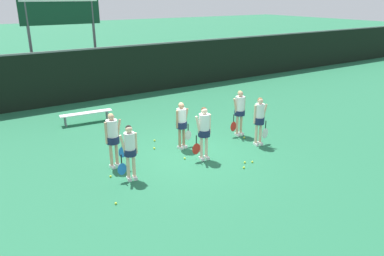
# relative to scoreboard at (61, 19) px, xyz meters

# --- Properties ---
(ground_plane) EXTENTS (140.00, 140.00, 0.00)m
(ground_plane) POSITION_rel_scoreboard_xyz_m (1.36, -10.03, -4.05)
(ground_plane) COLOR #216642
(fence_windscreen) EXTENTS (60.00, 0.08, 2.69)m
(fence_windscreen) POSITION_rel_scoreboard_xyz_m (1.36, -1.32, -2.69)
(fence_windscreen) COLOR black
(fence_windscreen) RESTS_ON ground_plane
(scoreboard) EXTENTS (3.96, 0.15, 5.16)m
(scoreboard) POSITION_rel_scoreboard_xyz_m (0.00, 0.00, 0.00)
(scoreboard) COLOR #515156
(scoreboard) RESTS_ON ground_plane
(bench_courtside) EXTENTS (2.21, 0.54, 0.45)m
(bench_courtside) POSITION_rel_scoreboard_xyz_m (-0.60, -4.70, -3.66)
(bench_courtside) COLOR silver
(bench_courtside) RESTS_ON ground_plane
(player_0) EXTENTS (0.64, 0.36, 1.70)m
(player_0) POSITION_rel_scoreboard_xyz_m (-1.16, -10.59, -3.05)
(player_0) COLOR beige
(player_0) RESTS_ON ground_plane
(player_1) EXTENTS (0.69, 0.40, 1.81)m
(player_1) POSITION_rel_scoreboard_xyz_m (1.47, -10.57, -2.97)
(player_1) COLOR beige
(player_1) RESTS_ON ground_plane
(player_2) EXTENTS (0.65, 0.37, 1.78)m
(player_2) POSITION_rel_scoreboard_xyz_m (3.88, -10.59, -3.00)
(player_2) COLOR beige
(player_2) RESTS_ON ground_plane
(player_3) EXTENTS (0.68, 0.41, 1.79)m
(player_3) POSITION_rel_scoreboard_xyz_m (-1.25, -9.51, -2.98)
(player_3) COLOR tan
(player_3) RESTS_ON ground_plane
(player_4) EXTENTS (0.67, 0.39, 1.70)m
(player_4) POSITION_rel_scoreboard_xyz_m (1.37, -9.34, -3.05)
(player_4) COLOR tan
(player_4) RESTS_ON ground_plane
(player_5) EXTENTS (0.68, 0.41, 1.78)m
(player_5) POSITION_rel_scoreboard_xyz_m (3.93, -9.42, -2.99)
(player_5) COLOR tan
(player_5) RESTS_ON ground_plane
(tennis_ball_0) EXTENTS (0.06, 0.06, 0.06)m
(tennis_ball_0) POSITION_rel_scoreboard_xyz_m (0.93, -10.24, -4.02)
(tennis_ball_0) COLOR #CCE033
(tennis_ball_0) RESTS_ON ground_plane
(tennis_ball_1) EXTENTS (0.07, 0.07, 0.07)m
(tennis_ball_1) POSITION_rel_scoreboard_xyz_m (2.65, -11.68, -4.02)
(tennis_ball_1) COLOR #CCE033
(tennis_ball_1) RESTS_ON ground_plane
(tennis_ball_2) EXTENTS (0.07, 0.07, 0.07)m
(tennis_ball_2) POSITION_rel_scoreboard_xyz_m (3.86, -9.84, -4.02)
(tennis_ball_2) COLOR #CCE033
(tennis_ball_2) RESTS_ON ground_plane
(tennis_ball_3) EXTENTS (0.07, 0.07, 0.07)m
(tennis_ball_3) POSITION_rel_scoreboard_xyz_m (0.83, -8.24, -4.02)
(tennis_ball_3) COLOR #CCE033
(tennis_ball_3) RESTS_ON ground_plane
(tennis_ball_4) EXTENTS (0.07, 0.07, 0.07)m
(tennis_ball_4) POSITION_rel_scoreboard_xyz_m (-1.64, -10.14, -4.02)
(tennis_ball_4) COLOR #CCE033
(tennis_ball_4) RESTS_ON ground_plane
(tennis_ball_5) EXTENTS (0.07, 0.07, 0.07)m
(tennis_ball_5) POSITION_rel_scoreboard_xyz_m (-2.10, -11.69, -4.02)
(tennis_ball_5) COLOR #CCE033
(tennis_ball_5) RESTS_ON ground_plane
(tennis_ball_6) EXTENTS (0.07, 0.07, 0.07)m
(tennis_ball_6) POSITION_rel_scoreboard_xyz_m (2.14, -11.86, -4.02)
(tennis_ball_6) COLOR #CCE033
(tennis_ball_6) RESTS_ON ground_plane
(tennis_ball_7) EXTENTS (0.07, 0.07, 0.07)m
(tennis_ball_7) POSITION_rel_scoreboard_xyz_m (2.42, -11.58, -4.02)
(tennis_ball_7) COLOR #CCE033
(tennis_ball_7) RESTS_ON ground_plane
(tennis_ball_8) EXTENTS (0.07, 0.07, 0.07)m
(tennis_ball_8) POSITION_rel_scoreboard_xyz_m (2.91, -8.51, -4.02)
(tennis_ball_8) COLOR #CCE033
(tennis_ball_8) RESTS_ON ground_plane
(tennis_ball_9) EXTENTS (0.07, 0.07, 0.07)m
(tennis_ball_9) POSITION_rel_scoreboard_xyz_m (4.94, -8.38, -4.02)
(tennis_ball_9) COLOR #CCE033
(tennis_ball_9) RESTS_ON ground_plane
(tennis_ball_10) EXTENTS (0.07, 0.07, 0.07)m
(tennis_ball_10) POSITION_rel_scoreboard_xyz_m (0.48, -8.91, -4.02)
(tennis_ball_10) COLOR #CCE033
(tennis_ball_10) RESTS_ON ground_plane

